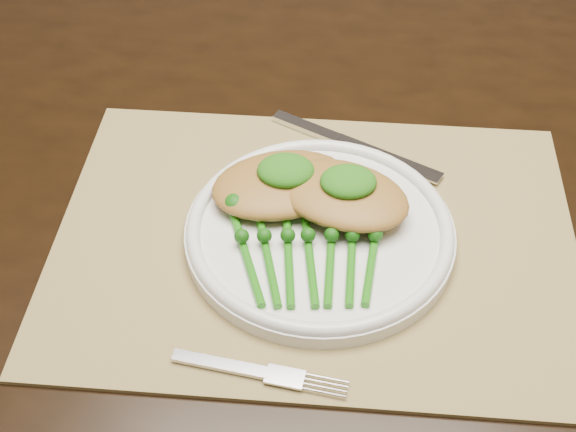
{
  "coord_description": "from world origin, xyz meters",
  "views": [
    {
      "loc": [
        -0.1,
        -0.55,
        1.32
      ],
      "look_at": [
        -0.11,
        -0.02,
        0.78
      ],
      "focal_mm": 50.0,
      "sensor_mm": 36.0,
      "label": 1
    }
  ],
  "objects_px": {
    "placemat": "(315,240)",
    "chicken_fillet_left": "(281,184)",
    "dinner_plate": "(320,231)",
    "broccolini_bundle": "(310,255)",
    "dining_table": "(336,377)"
  },
  "relations": [
    {
      "from": "placemat",
      "to": "chicken_fillet_left",
      "type": "distance_m",
      "value": 0.06
    },
    {
      "from": "dinner_plate",
      "to": "chicken_fillet_left",
      "type": "relative_size",
      "value": 1.86
    },
    {
      "from": "placemat",
      "to": "broccolini_bundle",
      "type": "bearing_deg",
      "value": -94.76
    },
    {
      "from": "dining_table",
      "to": "dinner_plate",
      "type": "distance_m",
      "value": 0.4
    },
    {
      "from": "dinner_plate",
      "to": "broccolini_bundle",
      "type": "height_order",
      "value": "broccolini_bundle"
    },
    {
      "from": "placemat",
      "to": "dinner_plate",
      "type": "relative_size",
      "value": 1.94
    },
    {
      "from": "dining_table",
      "to": "broccolini_bundle",
      "type": "height_order",
      "value": "broccolini_bundle"
    },
    {
      "from": "dining_table",
      "to": "dinner_plate",
      "type": "relative_size",
      "value": 6.67
    },
    {
      "from": "dinner_plate",
      "to": "broccolini_bundle",
      "type": "distance_m",
      "value": 0.04
    },
    {
      "from": "placemat",
      "to": "chicken_fillet_left",
      "type": "height_order",
      "value": "chicken_fillet_left"
    },
    {
      "from": "dining_table",
      "to": "chicken_fillet_left",
      "type": "distance_m",
      "value": 0.42
    },
    {
      "from": "chicken_fillet_left",
      "to": "placemat",
      "type": "bearing_deg",
      "value": -68.73
    },
    {
      "from": "dinner_plate",
      "to": "broccolini_bundle",
      "type": "bearing_deg",
      "value": -105.56
    },
    {
      "from": "dining_table",
      "to": "dinner_plate",
      "type": "xyz_separation_m",
      "value": [
        -0.04,
        -0.09,
        0.39
      ]
    },
    {
      "from": "dinner_plate",
      "to": "broccolini_bundle",
      "type": "xyz_separation_m",
      "value": [
        -0.01,
        -0.04,
        0.01
      ]
    }
  ]
}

